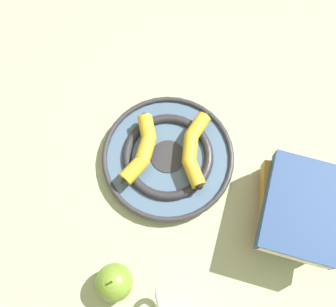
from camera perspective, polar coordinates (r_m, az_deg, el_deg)
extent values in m
plane|color=#B2C693|center=(0.92, 1.83, -1.17)|extent=(2.80, 2.80, 0.00)
cylinder|color=slate|center=(0.91, 0.00, -0.62)|extent=(0.29, 0.29, 0.02)
torus|color=#2D2D33|center=(0.89, 0.00, -0.35)|extent=(0.21, 0.21, 0.02)
cylinder|color=#2D2D33|center=(0.90, 0.00, -0.40)|extent=(0.08, 0.08, 0.00)
torus|color=#333338|center=(0.90, 0.00, -0.36)|extent=(0.30, 0.30, 0.01)
cylinder|color=gold|center=(0.89, 4.37, 3.95)|extent=(0.07, 0.05, 0.03)
cylinder|color=gold|center=(0.87, 3.24, 0.69)|extent=(0.06, 0.04, 0.03)
cylinder|color=gold|center=(0.86, 3.81, -2.89)|extent=(0.07, 0.06, 0.03)
sphere|color=gold|center=(0.88, 3.39, 2.47)|extent=(0.03, 0.03, 0.03)
sphere|color=gold|center=(0.86, 3.08, -1.14)|extent=(0.03, 0.03, 0.03)
cone|color=#472D19|center=(0.91, 5.33, 5.39)|extent=(0.04, 0.03, 0.02)
sphere|color=black|center=(0.85, 4.55, -4.67)|extent=(0.02, 0.02, 0.02)
cylinder|color=gold|center=(0.86, -5.04, -2.46)|extent=(0.06, 0.06, 0.03)
cylinder|color=gold|center=(0.87, -3.27, 0.50)|extent=(0.06, 0.04, 0.03)
cylinder|color=gold|center=(0.89, -3.08, 3.75)|extent=(0.06, 0.05, 0.03)
sphere|color=gold|center=(0.86, -3.78, -1.16)|extent=(0.03, 0.03, 0.03)
sphere|color=gold|center=(0.88, -2.76, 2.13)|extent=(0.03, 0.03, 0.03)
cone|color=#472D19|center=(0.85, -6.30, -3.78)|extent=(0.04, 0.04, 0.03)
sphere|color=black|center=(0.90, -3.39, 5.33)|extent=(0.02, 0.02, 0.02)
cube|color=#AD2328|center=(0.91, 17.47, -7.77)|extent=(0.19, 0.15, 0.03)
cube|color=white|center=(0.91, 17.47, -8.05)|extent=(0.19, 0.14, 0.02)
cube|color=#B28933|center=(0.88, 17.88, -7.34)|extent=(0.19, 0.15, 0.04)
cube|color=white|center=(0.88, 17.88, -7.63)|extent=(0.18, 0.14, 0.03)
cube|color=#2D4C84|center=(0.84, 18.89, -7.48)|extent=(0.22, 0.17, 0.04)
cube|color=white|center=(0.84, 18.83, -7.82)|extent=(0.21, 0.16, 0.03)
sphere|color=olive|center=(0.84, -7.81, -18.05)|extent=(0.08, 0.08, 0.08)
cylinder|color=#4C3319|center=(0.79, -8.24, -17.97)|extent=(0.00, 0.00, 0.01)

